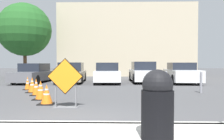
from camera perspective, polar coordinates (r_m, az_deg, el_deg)
The scene contains 18 objects.
ground_plane at distance 14.69m, azimuth -2.64°, elevation -3.67°, with size 96.00×96.00×0.00m, color #4C4C4F.
curb_lip at distance 4.88m, azimuth -11.00°, elevation -13.96°, with size 26.41×0.20×0.14m.
road_closed_sign at distance 6.92m, azimuth -12.12°, elevation -2.71°, with size 1.13×0.20×1.55m.
traffic_cone_nearest at distance 7.77m, azimuth -16.69°, elevation -6.14°, with size 0.53×0.53×0.68m.
traffic_cone_second at distance 8.83m, azimuth -18.13°, elevation -5.05°, with size 0.53×0.53×0.73m.
traffic_cone_third at distance 10.02m, azimuth -19.19°, elevation -4.22°, with size 0.44×0.44×0.74m.
traffic_cone_fourth at distance 11.07m, azimuth -20.12°, elevation -3.69°, with size 0.50×0.50×0.74m.
traffic_cone_fifth at distance 12.30m, azimuth -21.19°, elevation -3.24°, with size 0.39×0.39×0.70m.
parked_car_nearest at distance 16.73m, azimuth -19.62°, elevation -0.92°, with size 1.98×4.62×1.38m.
parked_car_second at distance 16.20m, azimuth -10.59°, elevation -0.83°, with size 2.08×4.42×1.45m.
parked_car_third at distance 15.70m, azimuth -1.25°, elevation -0.86°, with size 1.92×4.61×1.44m.
parked_car_fourth at distance 16.24m, azimuth 8.16°, elevation -0.70°, with size 1.91×4.42×1.51m.
parked_car_fifth at distance 16.30m, azimuth 17.62°, elevation -0.82°, with size 1.99×4.47×1.44m.
trash_bin at distance 3.68m, azimuth 11.77°, elevation -8.71°, with size 0.53×0.53×1.15m.
bollard_nearest at distance 10.55m, azimuth 13.96°, elevation -2.90°, with size 0.12×0.12×1.03m.
bollard_second at distance 11.02m, azimuth 22.24°, elevation -2.83°, with size 0.12×0.12×1.01m.
building_facade_backdrop at distance 25.52m, azimuth 3.61°, elevation 7.37°, with size 14.77×5.00×7.78m.
street_tree_behind_lot at distance 22.62m, azimuth -21.85°, elevation 9.71°, with size 4.99×4.99×7.07m.
Camera 1 is at (1.01, -4.58, 1.39)m, focal length 35.00 mm.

